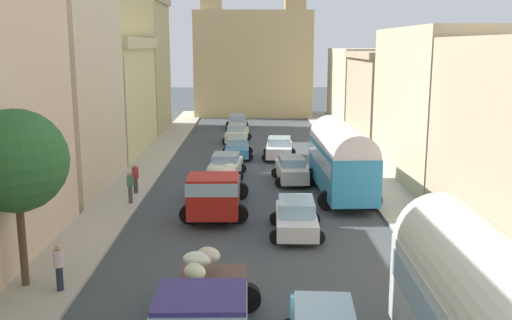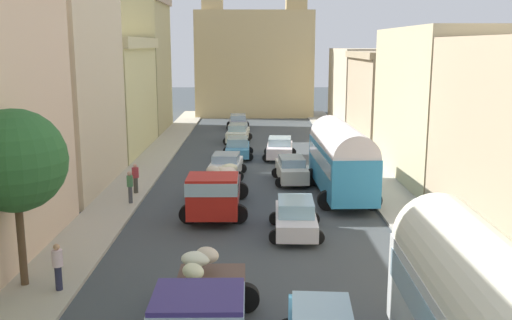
# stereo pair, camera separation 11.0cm
# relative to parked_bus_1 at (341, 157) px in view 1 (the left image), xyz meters

# --- Properties ---
(ground_plane) EXTENTS (154.00, 154.00, 0.00)m
(ground_plane) POSITION_rel_parked_bus_1_xyz_m (-4.57, 4.79, -2.19)
(ground_plane) COLOR #3F4649
(sidewalk_left) EXTENTS (2.50, 70.00, 0.14)m
(sidewalk_left) POSITION_rel_parked_bus_1_xyz_m (-11.82, 4.79, -2.12)
(sidewalk_left) COLOR #B3AC99
(sidewalk_left) RESTS_ON ground
(sidewalk_right) EXTENTS (2.50, 70.00, 0.14)m
(sidewalk_right) POSITION_rel_parked_bus_1_xyz_m (2.68, 4.79, -2.12)
(sidewalk_right) COLOR #A7A69E
(sidewalk_right) RESTS_ON ground
(building_left_2) EXTENTS (5.56, 10.09, 13.10)m
(building_left_2) POSITION_rel_parked_bus_1_xyz_m (-15.85, 2.16, 4.36)
(building_left_2) COLOR beige
(building_left_2) RESTS_ON ground
(building_left_3) EXTENTS (6.24, 12.03, 8.64)m
(building_left_3) POSITION_rel_parked_bus_1_xyz_m (-15.91, 13.61, 2.17)
(building_left_3) COLOR #CEC588
(building_left_3) RESTS_ON ground
(building_left_4) EXTENTS (5.23, 9.15, 12.50)m
(building_left_4) POSITION_rel_parked_bus_1_xyz_m (-15.45, 24.57, 4.09)
(building_left_4) COLOR tan
(building_left_4) RESTS_ON ground
(building_right_2) EXTENTS (4.16, 12.70, 9.12)m
(building_right_2) POSITION_rel_parked_bus_1_xyz_m (6.01, 4.38, 2.37)
(building_right_2) COLOR #C9BA91
(building_right_2) RESTS_ON ground
(building_right_3) EXTENTS (5.84, 11.02, 7.55)m
(building_right_3) POSITION_rel_parked_bus_1_xyz_m (6.58, 17.11, 1.61)
(building_right_3) COLOR tan
(building_right_3) RESTS_ON ground
(building_right_4) EXTENTS (4.46, 12.56, 7.73)m
(building_right_4) POSITION_rel_parked_bus_1_xyz_m (6.16, 29.64, 1.67)
(building_right_4) COLOR beige
(building_right_4) RESTS_ON ground
(distant_church) EXTENTS (13.26, 6.50, 18.55)m
(distant_church) POSITION_rel_parked_bus_1_xyz_m (-4.57, 36.66, 4.33)
(distant_church) COLOR tan
(distant_church) RESTS_ON ground
(parked_bus_1) EXTENTS (3.41, 8.35, 3.96)m
(parked_bus_1) POSITION_rel_parked_bus_1_xyz_m (0.00, 0.00, 0.00)
(parked_bus_1) COLOR teal
(parked_bus_1) RESTS_ON ground
(cargo_truck_0) EXTENTS (3.05, 6.49, 2.43)m
(cargo_truck_0) POSITION_rel_parked_bus_1_xyz_m (-6.04, -16.41, -0.93)
(cargo_truck_0) COLOR navy
(cargo_truck_0) RESTS_ON ground
(cargo_truck_1) EXTENTS (3.18, 7.15, 2.29)m
(cargo_truck_1) POSITION_rel_parked_bus_1_xyz_m (-6.55, -3.36, -0.97)
(cargo_truck_1) COLOR #B31E16
(cargo_truck_1) RESTS_ON ground
(car_0) EXTENTS (2.54, 3.76, 1.48)m
(car_0) POSITION_rel_parked_bus_1_xyz_m (-6.41, 4.77, -1.44)
(car_0) COLOR silver
(car_0) RESTS_ON ground
(car_1) EXTENTS (2.27, 3.97, 1.52)m
(car_1) POSITION_rel_parked_bus_1_xyz_m (-5.85, 10.90, -1.43)
(car_1) COLOR #428EBE
(car_1) RESTS_ON ground
(car_2) EXTENTS (2.43, 4.41, 1.56)m
(car_2) POSITION_rel_parked_bus_1_xyz_m (-6.01, 17.68, -1.40)
(car_2) COLOR silver
(car_2) RESTS_ON ground
(car_3) EXTENTS (2.33, 3.89, 1.43)m
(car_3) POSITION_rel_parked_bus_1_xyz_m (-6.20, 25.54, -1.46)
(car_3) COLOR gray
(car_3) RESTS_ON ground
(car_5) EXTENTS (2.40, 4.18, 1.55)m
(car_5) POSITION_rel_parked_bus_1_xyz_m (-2.89, -6.29, -1.41)
(car_5) COLOR silver
(car_5) RESTS_ON ground
(car_6) EXTENTS (2.32, 4.18, 1.54)m
(car_6) POSITION_rel_parked_bus_1_xyz_m (-2.43, 3.32, -1.40)
(car_6) COLOR silver
(car_6) RESTS_ON ground
(car_7) EXTENTS (2.55, 3.90, 1.58)m
(car_7) POSITION_rel_parked_bus_1_xyz_m (-2.81, 10.48, -1.40)
(car_7) COLOR white
(car_7) RESTS_ON ground
(pedestrian_0) EXTENTS (0.46, 0.46, 1.76)m
(pedestrian_0) POSITION_rel_parked_bus_1_xyz_m (-11.15, 0.33, -1.19)
(pedestrian_0) COLOR #424138
(pedestrian_0) RESTS_ON ground
(pedestrian_1) EXTENTS (0.45, 0.45, 1.80)m
(pedestrian_1) POSITION_rel_parked_bus_1_xyz_m (-11.01, -1.74, -1.14)
(pedestrian_1) COLOR #46484C
(pedestrian_1) RESTS_ON ground
(pedestrian_2) EXTENTS (0.46, 0.46, 1.74)m
(pedestrian_2) POSITION_rel_parked_bus_1_xyz_m (-11.16, -12.36, -1.20)
(pedestrian_2) COLOR #272942
(pedestrian_2) RESTS_ON ground
(roadside_tree_1) EXTENTS (3.39, 3.39, 6.12)m
(roadside_tree_1) POSITION_rel_parked_bus_1_xyz_m (-12.47, -11.90, 2.22)
(roadside_tree_1) COLOR brown
(roadside_tree_1) RESTS_ON ground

